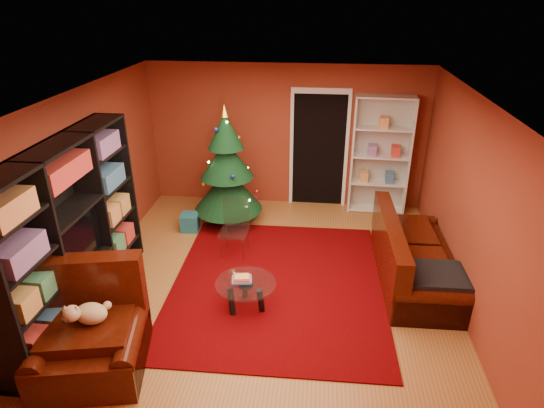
# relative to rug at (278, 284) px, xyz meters

# --- Properties ---
(floor) EXTENTS (5.00, 5.50, 0.05)m
(floor) POSITION_rel_rug_xyz_m (-0.12, -0.01, -0.03)
(floor) COLOR #935A28
(floor) RESTS_ON ground
(ceiling) EXTENTS (5.00, 5.50, 0.05)m
(ceiling) POSITION_rel_rug_xyz_m (-0.12, -0.01, 2.62)
(ceiling) COLOR silver
(ceiling) RESTS_ON wall_back
(wall_back) EXTENTS (5.00, 0.05, 2.60)m
(wall_back) POSITION_rel_rug_xyz_m (-0.12, 2.77, 1.29)
(wall_back) COLOR maroon
(wall_back) RESTS_ON ground
(wall_left) EXTENTS (0.05, 5.50, 2.60)m
(wall_left) POSITION_rel_rug_xyz_m (-2.65, -0.01, 1.29)
(wall_left) COLOR maroon
(wall_left) RESTS_ON ground
(wall_right) EXTENTS (0.05, 5.50, 2.60)m
(wall_right) POSITION_rel_rug_xyz_m (2.40, -0.01, 1.29)
(wall_right) COLOR maroon
(wall_right) RESTS_ON ground
(doorway) EXTENTS (1.06, 0.60, 2.16)m
(doorway) POSITION_rel_rug_xyz_m (0.48, 2.72, 1.04)
(doorway) COLOR black
(doorway) RESTS_ON floor
(rug) EXTENTS (2.95, 3.43, 0.02)m
(rug) POSITION_rel_rug_xyz_m (0.00, 0.00, 0.00)
(rug) COLOR #560002
(rug) RESTS_ON floor
(media_unit) EXTENTS (0.44, 2.86, 2.19)m
(media_unit) POSITION_rel_rug_xyz_m (-2.40, -0.80, 1.09)
(media_unit) COLOR black
(media_unit) RESTS_ON floor
(christmas_tree) EXTENTS (1.31, 1.31, 2.09)m
(christmas_tree) POSITION_rel_rug_xyz_m (-1.04, 1.79, 1.01)
(christmas_tree) COLOR black
(christmas_tree) RESTS_ON floor
(gift_box_teal) EXTENTS (0.31, 0.31, 0.29)m
(gift_box_teal) POSITION_rel_rug_xyz_m (-1.64, 1.42, 0.14)
(gift_box_teal) COLOR #185B6E
(gift_box_teal) RESTS_ON floor
(gift_box_green) EXTENTS (0.31, 0.31, 0.23)m
(gift_box_green) POSITION_rel_rug_xyz_m (-0.99, 1.72, 0.11)
(gift_box_green) COLOR #2D673D
(gift_box_green) RESTS_ON floor
(gift_box_red) EXTENTS (0.23, 0.23, 0.20)m
(gift_box_red) POSITION_rel_rug_xyz_m (-0.71, 2.43, 0.09)
(gift_box_red) COLOR maroon
(gift_box_red) RESTS_ON floor
(white_bookshelf) EXTENTS (1.02, 0.40, 2.18)m
(white_bookshelf) POSITION_rel_rug_xyz_m (1.57, 2.56, 1.05)
(white_bookshelf) COLOR white
(white_bookshelf) RESTS_ON floor
(armchair) EXTENTS (1.40, 1.40, 0.93)m
(armchair) POSITION_rel_rug_xyz_m (-1.82, -1.76, 0.45)
(armchair) COLOR black
(armchair) RESTS_ON rug
(dog) EXTENTS (0.45, 0.38, 0.30)m
(dog) POSITION_rel_rug_xyz_m (-1.78, -1.70, 0.68)
(dog) COLOR beige
(dog) RESTS_ON armchair
(sofa) EXTENTS (1.00, 2.14, 0.91)m
(sofa) POSITION_rel_rug_xyz_m (1.90, 0.34, 0.44)
(sofa) COLOR black
(sofa) RESTS_ON rug
(coffee_table) EXTENTS (0.88, 0.88, 0.48)m
(coffee_table) POSITION_rel_rug_xyz_m (-0.35, -0.56, 0.19)
(coffee_table) COLOR gray
(coffee_table) RESTS_ON rug
(acrylic_chair) EXTENTS (0.44, 0.47, 0.81)m
(acrylic_chair) POSITION_rel_rug_xyz_m (-0.74, 0.70, 0.40)
(acrylic_chair) COLOR #66605B
(acrylic_chair) RESTS_ON rug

